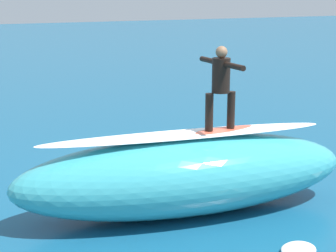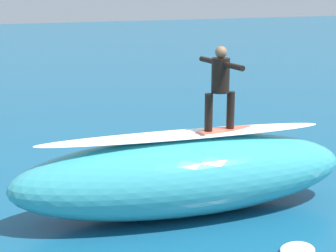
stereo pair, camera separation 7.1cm
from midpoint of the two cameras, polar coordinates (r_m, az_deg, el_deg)
ground_plane at (r=13.38m, az=0.57°, el=-5.30°), size 120.00×120.00×0.00m
wave_crest at (r=11.15m, az=1.61°, el=-5.01°), size 7.07×2.78×1.59m
wave_foam_lip at (r=10.91m, az=1.64°, el=-0.87°), size 5.90×1.32×0.08m
surfboard_riding at (r=11.16m, az=5.14°, el=-0.57°), size 2.13×0.62×0.09m
surfer_riding at (r=10.95m, az=5.25°, el=4.55°), size 0.66×1.57×1.66m
surfboard_paddling at (r=15.08m, az=-4.08°, el=-2.89°), size 1.85×2.33×0.09m
surfer_paddling at (r=15.15m, az=-3.96°, el=-2.10°), size 1.14×1.51×0.31m
foam_patch_mid at (r=9.99m, az=13.02°, el=-12.25°), size 0.87×0.80×0.14m
foam_patch_far at (r=14.93m, az=-7.79°, el=-3.12°), size 0.95×0.99×0.12m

